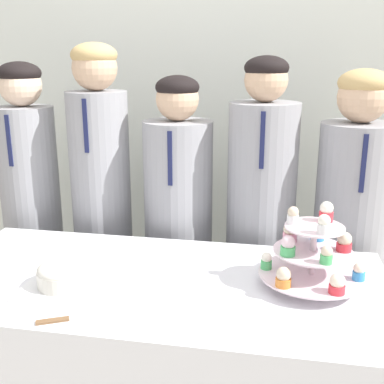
{
  "coord_description": "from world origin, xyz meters",
  "views": [
    {
      "loc": [
        0.38,
        -1.05,
        1.48
      ],
      "look_at": [
        0.11,
        0.4,
        1.06
      ],
      "focal_mm": 45.0,
      "sensor_mm": 36.0,
      "label": 1
    }
  ],
  "objects_px": {
    "cupcake_stand": "(313,252)",
    "student_2": "(179,243)",
    "cake_knife": "(73,318)",
    "student_0": "(34,225)",
    "student_4": "(348,250)",
    "student_3": "(259,240)",
    "student_1": "(103,220)",
    "round_cake": "(64,275)"
  },
  "relations": [
    {
      "from": "cupcake_stand",
      "to": "student_2",
      "type": "distance_m",
      "value": 0.79
    },
    {
      "from": "cake_knife",
      "to": "student_0",
      "type": "distance_m",
      "value": 1.03
    },
    {
      "from": "cupcake_stand",
      "to": "cake_knife",
      "type": "bearing_deg",
      "value": -153.59
    },
    {
      "from": "cake_knife",
      "to": "student_4",
      "type": "relative_size",
      "value": 0.2
    },
    {
      "from": "student_4",
      "to": "student_3",
      "type": "bearing_deg",
      "value": -180.0
    },
    {
      "from": "student_1",
      "to": "student_4",
      "type": "xyz_separation_m",
      "value": [
        1.09,
        0.0,
        -0.07
      ]
    },
    {
      "from": "cake_knife",
      "to": "student_2",
      "type": "relative_size",
      "value": 0.2
    },
    {
      "from": "student_3",
      "to": "student_4",
      "type": "bearing_deg",
      "value": 0.0
    },
    {
      "from": "cake_knife",
      "to": "student_1",
      "type": "bearing_deg",
      "value": 79.08
    },
    {
      "from": "round_cake",
      "to": "student_0",
      "type": "distance_m",
      "value": 0.83
    },
    {
      "from": "student_3",
      "to": "student_4",
      "type": "height_order",
      "value": "student_3"
    },
    {
      "from": "cupcake_stand",
      "to": "student_2",
      "type": "relative_size",
      "value": 0.24
    },
    {
      "from": "student_1",
      "to": "student_3",
      "type": "height_order",
      "value": "student_1"
    },
    {
      "from": "student_1",
      "to": "student_3",
      "type": "bearing_deg",
      "value": 0.0
    },
    {
      "from": "round_cake",
      "to": "student_3",
      "type": "bearing_deg",
      "value": 49.01
    },
    {
      "from": "round_cake",
      "to": "student_2",
      "type": "distance_m",
      "value": 0.73
    },
    {
      "from": "student_0",
      "to": "student_2",
      "type": "height_order",
      "value": "student_0"
    },
    {
      "from": "student_1",
      "to": "cupcake_stand",
      "type": "bearing_deg",
      "value": -30.05
    },
    {
      "from": "cupcake_stand",
      "to": "round_cake",
      "type": "bearing_deg",
      "value": -168.6
    },
    {
      "from": "round_cake",
      "to": "student_3",
      "type": "distance_m",
      "value": 0.9
    },
    {
      "from": "student_1",
      "to": "student_2",
      "type": "bearing_deg",
      "value": 0.0
    },
    {
      "from": "round_cake",
      "to": "student_3",
      "type": "relative_size",
      "value": 0.17
    },
    {
      "from": "round_cake",
      "to": "student_4",
      "type": "xyz_separation_m",
      "value": [
        0.96,
        0.68,
        -0.13
      ]
    },
    {
      "from": "round_cake",
      "to": "student_3",
      "type": "height_order",
      "value": "student_3"
    },
    {
      "from": "cupcake_stand",
      "to": "student_4",
      "type": "height_order",
      "value": "student_4"
    },
    {
      "from": "cake_knife",
      "to": "student_4",
      "type": "bearing_deg",
      "value": 18.76
    },
    {
      "from": "round_cake",
      "to": "cake_knife",
      "type": "xyz_separation_m",
      "value": [
        0.1,
        -0.18,
        -0.04
      ]
    },
    {
      "from": "student_0",
      "to": "student_1",
      "type": "bearing_deg",
      "value": 0.0
    },
    {
      "from": "student_2",
      "to": "student_3",
      "type": "bearing_deg",
      "value": 0.0
    },
    {
      "from": "student_4",
      "to": "student_2",
      "type": "bearing_deg",
      "value": -180.0
    },
    {
      "from": "student_1",
      "to": "student_4",
      "type": "height_order",
      "value": "student_1"
    },
    {
      "from": "student_0",
      "to": "student_2",
      "type": "distance_m",
      "value": 0.7
    },
    {
      "from": "student_2",
      "to": "student_4",
      "type": "relative_size",
      "value": 0.98
    },
    {
      "from": "student_3",
      "to": "student_1",
      "type": "bearing_deg",
      "value": -180.0
    },
    {
      "from": "student_0",
      "to": "student_4",
      "type": "bearing_deg",
      "value": 0.0
    },
    {
      "from": "round_cake",
      "to": "cake_knife",
      "type": "height_order",
      "value": "round_cake"
    },
    {
      "from": "cake_knife",
      "to": "student_1",
      "type": "distance_m",
      "value": 0.88
    },
    {
      "from": "student_0",
      "to": "round_cake",
      "type": "bearing_deg",
      "value": -54.95
    },
    {
      "from": "cupcake_stand",
      "to": "student_0",
      "type": "relative_size",
      "value": 0.23
    },
    {
      "from": "cupcake_stand",
      "to": "student_0",
      "type": "bearing_deg",
      "value": 157.35
    },
    {
      "from": "student_0",
      "to": "student_4",
      "type": "distance_m",
      "value": 1.44
    },
    {
      "from": "round_cake",
      "to": "cupcake_stand",
      "type": "height_order",
      "value": "cupcake_stand"
    }
  ]
}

